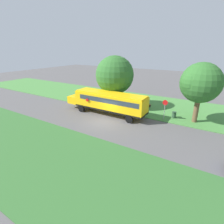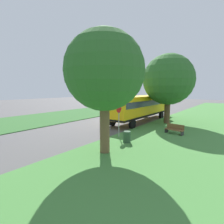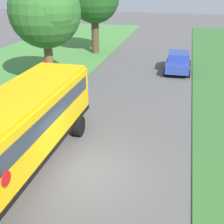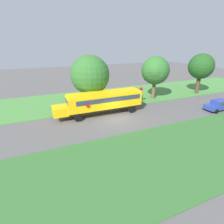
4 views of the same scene
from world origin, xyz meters
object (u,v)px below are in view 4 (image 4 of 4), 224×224
Objects in this scene: oak_tree_roadside_mid at (155,71)px; trash_bin at (141,98)px; oak_tree_beside_bus at (91,75)px; school_bus at (103,101)px; car_blue_nearest at (219,105)px; stop_sign at (141,93)px; oak_tree_far_end at (201,66)px; park_bench at (112,98)px.

trash_bin is (-0.18, -2.42, -4.61)m from oak_tree_roadside_mid.
school_bus is at bearing 13.51° from oak_tree_beside_bus.
oak_tree_roadside_mid is at bearing -146.20° from car_blue_nearest.
school_bus is 1.56× the size of oak_tree_beside_bus.
car_blue_nearest is 12.01m from trash_bin.
stop_sign is at bearing -70.56° from oak_tree_roadside_mid.
oak_tree_far_end is 18.33m from park_bench.
school_bus reaches higher than trash_bin.
stop_sign is 3.04× the size of trash_bin.
oak_tree_far_end is at bearing 90.21° from oak_tree_beside_bus.
school_bus reaches higher than park_bench.
school_bus is 4.53× the size of stop_sign.
school_bus is 4.44m from oak_tree_beside_bus.
oak_tree_beside_bus is 1.03× the size of oak_tree_far_end.
car_blue_nearest is 0.59× the size of oak_tree_roadside_mid.
car_blue_nearest is 11.81m from stop_sign.
oak_tree_far_end is 13.77m from trash_bin.
oak_tree_roadside_mid reaches higher than park_bench.
oak_tree_far_end reaches higher than park_bench.
oak_tree_far_end is (0.08, 10.45, 0.28)m from oak_tree_roadside_mid.
oak_tree_roadside_mid is 4.91m from stop_sign.
oak_tree_beside_bus is at bearing -61.78° from park_bench.
oak_tree_roadside_mid is 8.72m from park_bench.
oak_tree_far_end reaches higher than car_blue_nearest.
school_bus is at bearing -73.78° from oak_tree_roadside_mid.
park_bench is (-2.23, -7.07, -4.58)m from oak_tree_roadside_mid.
oak_tree_roadside_mid reaches higher than trash_bin.
oak_tree_beside_bus is 6.87m from park_bench.
park_bench is at bearing -133.16° from stop_sign.
oak_tree_far_end reaches higher than stop_sign.
trash_bin is (2.05, 4.65, -0.02)m from park_bench.
stop_sign is 5.18m from park_bench.
oak_tree_roadside_mid is 2.72× the size of stop_sign.
school_bus is 6.70m from park_bench.
oak_tree_roadside_mid is (-0.15, 11.52, -0.08)m from oak_tree_beside_bus.
oak_tree_beside_bus reaches higher than trash_bin.
oak_tree_beside_bus is at bearing -89.79° from oak_tree_far_end.
school_bus is 11.68m from oak_tree_roadside_mid.
oak_tree_beside_bus is 11.52m from oak_tree_roadside_mid.
oak_tree_roadside_mid is 0.97× the size of oak_tree_far_end.
school_bus is at bearing -108.25° from car_blue_nearest.
trash_bin is (-1.39, 0.99, -1.29)m from stop_sign.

